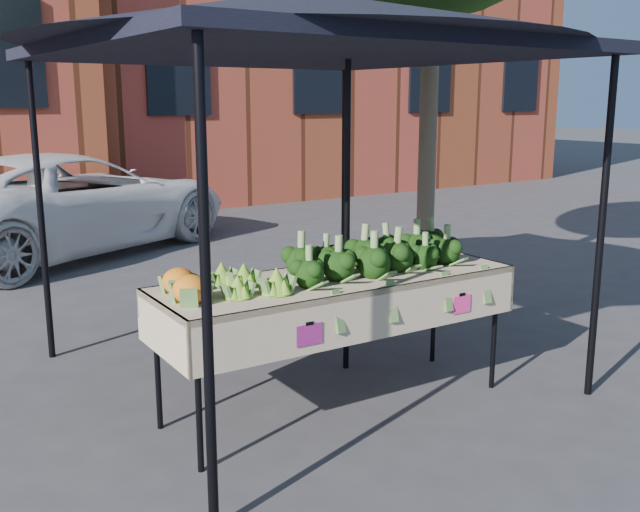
{
  "coord_description": "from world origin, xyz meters",
  "views": [
    {
      "loc": [
        -2.89,
        -3.78,
        2.02
      ],
      "look_at": [
        -0.22,
        0.11,
        1.0
      ],
      "focal_mm": 40.69,
      "sensor_mm": 36.0,
      "label": 1
    }
  ],
  "objects": [
    {
      "name": "table",
      "position": [
        -0.22,
        -0.09,
        0.45
      ],
      "size": [
        2.43,
        0.89,
        0.9
      ],
      "color": "#BEAD8F",
      "rests_on": "ground"
    },
    {
      "name": "ground",
      "position": [
        0.0,
        0.0,
        0.0
      ],
      "size": [
        90.0,
        90.0,
        0.0
      ],
      "primitive_type": "plane",
      "color": "#343437"
    },
    {
      "name": "vehicle",
      "position": [
        -0.22,
        6.1,
        2.41
      ],
      "size": [
        2.15,
        2.58,
        4.82
      ],
      "primitive_type": "imported",
      "rotation": [
        0.0,
        0.0,
        2.0
      ],
      "color": "white",
      "rests_on": "ground"
    },
    {
      "name": "canopy",
      "position": [
        -0.09,
        0.53,
        1.37
      ],
      "size": [
        3.16,
        3.16,
        2.74
      ],
      "primitive_type": null,
      "color": "black",
      "rests_on": "ground"
    },
    {
      "name": "cauliflower_pair",
      "position": [
        -1.26,
        -0.03,
        0.99
      ],
      "size": [
        0.23,
        0.43,
        0.18
      ],
      "primitive_type": "ellipsoid",
      "color": "orange",
      "rests_on": "table"
    },
    {
      "name": "street_tree",
      "position": [
        1.77,
        1.24,
        2.4
      ],
      "size": [
        2.43,
        2.43,
        4.8
      ],
      "primitive_type": null,
      "color": "#1E4C14",
      "rests_on": "ground"
    },
    {
      "name": "building_right",
      "position": [
        7.0,
        12.5,
        4.25
      ],
      "size": [
        12.0,
        8.0,
        8.5
      ],
      "primitive_type": "cube",
      "color": "brown",
      "rests_on": "ground"
    },
    {
      "name": "broccoli_heap",
      "position": [
        0.1,
        -0.07,
        1.03
      ],
      "size": [
        1.48,
        0.58,
        0.27
      ],
      "primitive_type": "ellipsoid",
      "color": "black",
      "rests_on": "table"
    },
    {
      "name": "romanesco_cluster",
      "position": [
        -0.89,
        -0.06,
        1.0
      ],
      "size": [
        0.43,
        0.57,
        0.2
      ],
      "primitive_type": "ellipsoid",
      "color": "#78AE31",
      "rests_on": "table"
    }
  ]
}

